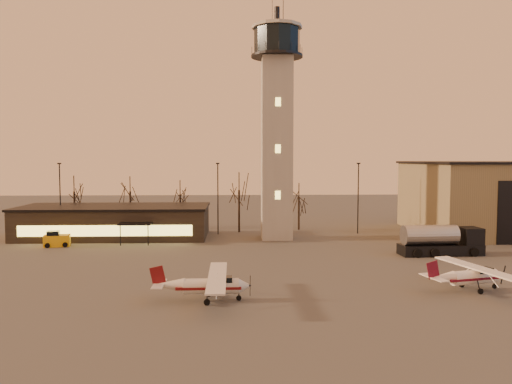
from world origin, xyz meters
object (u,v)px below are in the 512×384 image
control_tower (277,116)px  cessna_front (475,279)px  terminal (115,221)px  service_cart (56,241)px  cessna_rear (213,289)px  fuel_truck (440,243)px

control_tower → cessna_front: control_tower is taller
control_tower → terminal: size_ratio=1.28×
service_cart → terminal: bearing=39.6°
control_tower → terminal: bearing=174.9°
cessna_rear → fuel_truck: size_ratio=1.07×
fuel_truck → cessna_front: bearing=-106.1°
control_tower → cessna_rear: (-7.12, -29.22, -15.38)m
control_tower → fuel_truck: 25.93m
terminal → cessna_rear: 34.59m
terminal → cessna_front: (36.12, -28.97, -1.23)m
control_tower → service_cart: size_ratio=9.88×
control_tower → fuel_truck: size_ratio=3.50×
control_tower → terminal: 26.24m
cessna_rear → fuel_truck: (24.50, 17.14, 0.40)m
control_tower → service_cart: control_tower is taller
terminal → cessna_rear: bearing=-64.5°
terminal → control_tower: bearing=-5.1°
control_tower → cessna_rear: 33.78m
cessna_rear → service_cart: size_ratio=3.03×
cessna_rear → cessna_front: bearing=5.3°
cessna_front → fuel_truck: (3.25, 14.91, 0.42)m
control_tower → terminal: (-21.99, 1.98, -14.17)m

